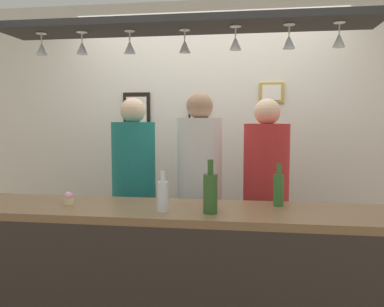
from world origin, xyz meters
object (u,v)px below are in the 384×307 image
person_middle_white_patterned_shirt (200,182)px  picture_frame_caricature (137,111)px  bottle_soda_clear (163,195)px  bottle_beer_green_import (278,189)px  person_right_red_shirt (266,187)px  bottle_champagne_green (210,192)px  cupcake (69,199)px  picture_frame_crest (198,114)px  person_left_teal_shirt (134,183)px  picture_frame_upper_small (271,93)px

person_middle_white_patterned_shirt → picture_frame_caricature: picture_frame_caricature is taller
person_middle_white_patterned_shirt → bottle_soda_clear: (-0.10, -0.83, 0.05)m
bottle_beer_green_import → picture_frame_caricature: picture_frame_caricature is taller
picture_frame_caricature → person_right_red_shirt: bearing=-29.6°
bottle_champagne_green → cupcake: (-0.88, 0.10, -0.08)m
picture_frame_caricature → picture_frame_crest: 0.59m
person_left_teal_shirt → person_middle_white_patterned_shirt: size_ratio=0.98×
person_middle_white_patterned_shirt → person_right_red_shirt: (0.50, 0.00, -0.03)m
bottle_champagne_green → picture_frame_caricature: size_ratio=0.88×
person_right_red_shirt → picture_frame_upper_small: picture_frame_upper_small is taller
person_left_teal_shirt → person_right_red_shirt: person_left_teal_shirt is taller
person_middle_white_patterned_shirt → picture_frame_upper_small: bearing=50.2°
person_left_teal_shirt → cupcake: person_left_teal_shirt is taller
person_right_red_shirt → bottle_soda_clear: bearing=-126.1°
person_right_red_shirt → person_middle_white_patterned_shirt: bearing=-180.0°
person_middle_white_patterned_shirt → bottle_champagne_green: 0.85m
person_left_teal_shirt → person_middle_white_patterned_shirt: person_middle_white_patterned_shirt is taller
person_left_teal_shirt → cupcake: bearing=-104.6°
person_right_red_shirt → bottle_champagne_green: (-0.34, -0.83, 0.11)m
bottle_soda_clear → picture_frame_crest: 1.59m
person_middle_white_patterned_shirt → cupcake: 1.03m
bottle_beer_green_import → cupcake: bottle_beer_green_import is taller
person_right_red_shirt → bottle_champagne_green: size_ratio=5.56×
bottle_beer_green_import → person_left_teal_shirt: bearing=151.5°
person_left_teal_shirt → picture_frame_caricature: size_ratio=4.94×
person_left_teal_shirt → bottle_soda_clear: person_left_teal_shirt is taller
bottle_champagne_green → picture_frame_caricature: picture_frame_caricature is taller
bottle_soda_clear → bottle_beer_green_import: bearing=20.6°
person_middle_white_patterned_shirt → person_right_red_shirt: 0.50m
cupcake → bottle_champagne_green: bearing=-6.3°
bottle_champagne_green → picture_frame_upper_small: 1.69m
bottle_soda_clear → picture_frame_caricature: picture_frame_caricature is taller
person_right_red_shirt → bottle_champagne_green: bearing=-112.1°
person_middle_white_patterned_shirt → bottle_champagne_green: bearing=-78.7°
bottle_soda_clear → picture_frame_caricature: 1.70m
picture_frame_crest → bottle_beer_green_import: bearing=-62.6°
bottle_soda_clear → picture_frame_upper_small: (0.67, 1.51, 0.67)m
person_left_teal_shirt → person_right_red_shirt: 1.03m
picture_frame_crest → person_middle_white_patterned_shirt: bearing=-81.5°
person_middle_white_patterned_shirt → bottle_soda_clear: person_middle_white_patterned_shirt is taller
person_left_teal_shirt → picture_frame_crest: bearing=58.2°
bottle_soda_clear → bottle_champagne_green: bearing=-0.2°
person_left_teal_shirt → bottle_beer_green_import: (1.08, -0.58, 0.08)m
cupcake → picture_frame_caricature: bearing=89.1°
person_right_red_shirt → cupcake: bearing=-148.9°
bottle_champagne_green → picture_frame_caricature: bearing=119.6°
picture_frame_upper_small → person_middle_white_patterned_shirt: bearing=-129.8°
bottle_beer_green_import → picture_frame_upper_small: (0.01, 1.26, 0.66)m
picture_frame_upper_small → picture_frame_crest: 0.70m
picture_frame_caricature → bottle_beer_green_import: bearing=-45.4°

